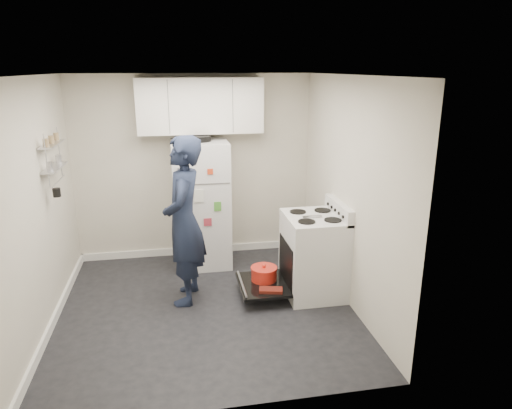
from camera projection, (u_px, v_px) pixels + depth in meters
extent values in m
cube|color=black|center=(206.00, 308.00, 5.09)|extent=(3.20, 3.20, 0.01)
cube|color=white|center=(198.00, 75.00, 4.37)|extent=(3.20, 3.20, 0.01)
cube|color=beige|center=(194.00, 168.00, 6.23)|extent=(3.20, 0.01, 2.50)
cube|color=beige|center=(218.00, 263.00, 3.22)|extent=(3.20, 0.01, 2.50)
cube|color=beige|center=(38.00, 208.00, 4.45)|extent=(0.01, 3.20, 2.50)
cube|color=beige|center=(348.00, 193.00, 5.00)|extent=(0.01, 3.20, 2.50)
cube|color=white|center=(55.00, 317.00, 4.80)|extent=(0.03, 3.20, 0.10)
cube|color=white|center=(198.00, 250.00, 6.57)|extent=(3.20, 0.03, 0.10)
cube|color=silver|center=(313.00, 256.00, 5.32)|extent=(0.65, 0.76, 0.92)
cube|color=black|center=(307.00, 261.00, 5.32)|extent=(0.53, 0.60, 0.52)
cube|color=orange|center=(329.00, 260.00, 5.37)|extent=(0.02, 0.56, 0.46)
cylinder|color=black|center=(311.00, 275.00, 5.38)|extent=(0.34, 0.34, 0.02)
cube|color=silver|center=(339.00, 210.00, 5.21)|extent=(0.08, 0.76, 0.18)
cube|color=silver|center=(315.00, 218.00, 5.18)|extent=(0.65, 0.76, 0.03)
cube|color=#B2B2B7|center=(312.00, 216.00, 5.11)|extent=(0.22, 0.03, 0.01)
cube|color=black|center=(263.00, 285.00, 5.31)|extent=(0.55, 0.70, 0.03)
cylinder|color=#B2B2B7|center=(242.00, 284.00, 5.25)|extent=(0.02, 0.66, 0.02)
cylinder|color=red|center=(264.00, 274.00, 5.37)|extent=(0.30, 0.30, 0.14)
cylinder|color=red|center=(264.00, 268.00, 5.35)|extent=(0.31, 0.31, 0.02)
sphere|color=red|center=(264.00, 266.00, 5.34)|extent=(0.04, 0.04, 0.04)
cube|color=maroon|center=(271.00, 290.00, 5.10)|extent=(0.28, 0.19, 0.04)
cube|color=maroon|center=(263.00, 272.00, 5.56)|extent=(0.29, 0.20, 0.04)
cube|color=silver|center=(201.00, 204.00, 6.04)|extent=(0.72, 0.70, 1.67)
cube|color=#4C4C4C|center=(202.00, 184.00, 5.60)|extent=(0.68, 0.01, 0.01)
cube|color=#B2B2B7|center=(179.00, 176.00, 5.50)|extent=(0.03, 0.03, 0.20)
cube|color=#B2B2B7|center=(181.00, 209.00, 5.62)|extent=(0.03, 0.03, 0.55)
cylinder|color=black|center=(199.00, 138.00, 5.78)|extent=(0.30, 0.30, 0.07)
cube|color=yellow|center=(190.00, 178.00, 5.54)|extent=(0.06, 0.01, 0.06)
cube|color=red|center=(210.00, 172.00, 5.57)|extent=(0.07, 0.01, 0.07)
cube|color=silver|center=(199.00, 196.00, 5.63)|extent=(0.12, 0.01, 0.16)
cube|color=#A8303E|center=(208.00, 222.00, 5.75)|extent=(0.10, 0.01, 0.10)
cube|color=#489331|center=(218.00, 206.00, 5.71)|extent=(0.09, 0.01, 0.12)
cube|color=silver|center=(200.00, 106.00, 5.85)|extent=(1.60, 0.33, 0.70)
cube|color=#B2B2B7|center=(52.00, 144.00, 4.78)|extent=(0.14, 0.60, 0.02)
cube|color=#B2B2B7|center=(55.00, 167.00, 4.85)|extent=(0.14, 0.60, 0.02)
cylinder|color=black|center=(57.00, 193.00, 4.75)|extent=(0.08, 0.08, 0.09)
imported|color=#171E33|center=(184.00, 221.00, 5.02)|extent=(0.57, 0.76, 1.89)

